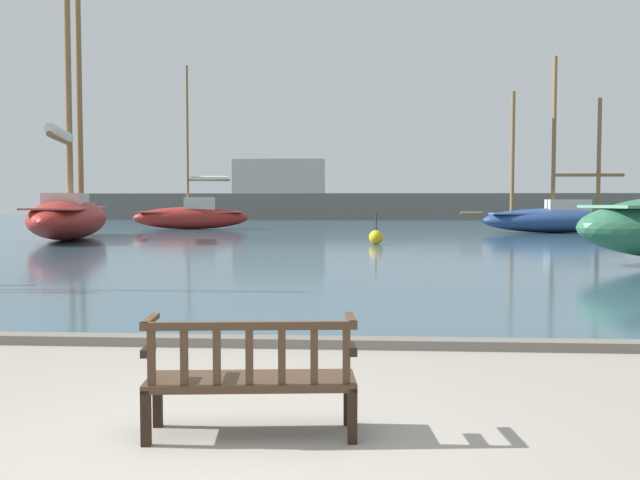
# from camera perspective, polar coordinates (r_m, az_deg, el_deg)

# --- Properties ---
(ground_plane) EXTENTS (160.00, 160.00, 0.00)m
(ground_plane) POSITION_cam_1_polar(r_m,az_deg,el_deg) (5.31, -8.42, -16.82)
(ground_plane) COLOR gray
(harbor_water) EXTENTS (100.00, 80.00, 0.08)m
(harbor_water) POSITION_cam_1_polar(r_m,az_deg,el_deg) (48.92, 2.50, 1.02)
(harbor_water) COLOR #385666
(harbor_water) RESTS_ON ground
(quay_edge_kerb) EXTENTS (40.00, 0.30, 0.12)m
(quay_edge_kerb) POSITION_cam_1_polar(r_m,az_deg,el_deg) (8.97, -3.18, -8.14)
(quay_edge_kerb) COLOR slate
(quay_edge_kerb) RESTS_ON ground
(park_bench) EXTENTS (1.64, 0.68, 0.92)m
(park_bench) POSITION_cam_1_polar(r_m,az_deg,el_deg) (5.58, -5.54, -10.77)
(park_bench) COLOR black
(park_bench) RESTS_ON ground
(sailboat_outer_starboard) EXTENTS (7.29, 2.98, 10.15)m
(sailboat_outer_starboard) POSITION_cam_1_polar(r_m,az_deg,el_deg) (45.35, -10.22, 1.96)
(sailboat_outer_starboard) COLOR maroon
(sailboat_outer_starboard) RESTS_ON harbor_water
(sailboat_mid_port) EXTENTS (9.32, 2.34, 9.64)m
(sailboat_mid_port) POSITION_cam_1_polar(r_m,az_deg,el_deg) (41.36, 18.44, 1.81)
(sailboat_mid_port) COLOR navy
(sailboat_mid_port) RESTS_ON harbor_water
(sailboat_centre_channel) EXTENTS (5.60, 11.84, 14.63)m
(sailboat_centre_channel) POSITION_cam_1_polar(r_m,az_deg,el_deg) (34.62, -19.41, 2.10)
(sailboat_centre_channel) COLOR maroon
(sailboat_centre_channel) RESTS_ON harbor_water
(channel_buoy) EXTENTS (0.57, 0.57, 1.27)m
(channel_buoy) POSITION_cam_1_polar(r_m,az_deg,el_deg) (28.81, 4.50, 0.24)
(channel_buoy) COLOR gold
(channel_buoy) RESTS_ON harbor_water
(far_breakwater) EXTENTS (54.57, 2.40, 5.80)m
(far_breakwater) POSITION_cam_1_polar(r_m,az_deg,el_deg) (67.38, 1.97, 3.00)
(far_breakwater) COLOR #66605B
(far_breakwater) RESTS_ON ground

